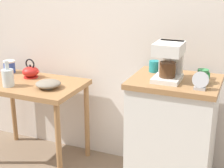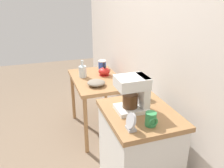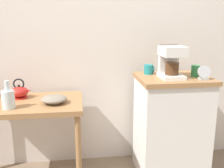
{
  "view_description": "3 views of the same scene",
  "coord_description": "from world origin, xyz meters",
  "px_view_note": "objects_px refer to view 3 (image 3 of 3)",
  "views": [
    {
      "loc": [
        1.07,
        -2.12,
        1.59
      ],
      "look_at": [
        0.18,
        0.02,
        0.82
      ],
      "focal_mm": 53.79,
      "sensor_mm": 36.0,
      "label": 1
    },
    {
      "loc": [
        1.95,
        -0.6,
        1.71
      ],
      "look_at": [
        0.12,
        0.02,
        0.93
      ],
      "focal_mm": 37.13,
      "sensor_mm": 36.0,
      "label": 2
    },
    {
      "loc": [
        -0.17,
        -2.01,
        1.37
      ],
      "look_at": [
        0.09,
        0.0,
        0.87
      ],
      "focal_mm": 42.25,
      "sensor_mm": 36.0,
      "label": 3
    }
  ],
  "objects_px": {
    "coffee_maker": "(171,60)",
    "mug_tall_green": "(196,71)",
    "table_clock": "(204,73)",
    "mug_dark_teal": "(149,69)",
    "teakettle": "(20,92)",
    "bowl_stoneware": "(54,99)",
    "glass_carafe_vase": "(8,99)"
  },
  "relations": [
    {
      "from": "coffee_maker",
      "to": "mug_tall_green",
      "type": "relative_size",
      "value": 2.81
    },
    {
      "from": "mug_tall_green",
      "to": "table_clock",
      "type": "distance_m",
      "value": 0.14
    },
    {
      "from": "mug_dark_teal",
      "to": "table_clock",
      "type": "relative_size",
      "value": 0.74
    },
    {
      "from": "teakettle",
      "to": "mug_dark_teal",
      "type": "xyz_separation_m",
      "value": [
        1.1,
        0.0,
        0.16
      ]
    },
    {
      "from": "mug_tall_green",
      "to": "table_clock",
      "type": "xyz_separation_m",
      "value": [
        0.0,
        -0.14,
        0.01
      ]
    },
    {
      "from": "bowl_stoneware",
      "to": "table_clock",
      "type": "bearing_deg",
      "value": -4.46
    },
    {
      "from": "teakettle",
      "to": "mug_tall_green",
      "type": "height_order",
      "value": "mug_tall_green"
    },
    {
      "from": "bowl_stoneware",
      "to": "mug_tall_green",
      "type": "bearing_deg",
      "value": 2.4
    },
    {
      "from": "mug_tall_green",
      "to": "mug_dark_teal",
      "type": "distance_m",
      "value": 0.39
    },
    {
      "from": "glass_carafe_vase",
      "to": "coffee_maker",
      "type": "height_order",
      "value": "coffee_maker"
    },
    {
      "from": "bowl_stoneware",
      "to": "coffee_maker",
      "type": "distance_m",
      "value": 0.99
    },
    {
      "from": "coffee_maker",
      "to": "table_clock",
      "type": "relative_size",
      "value": 2.26
    },
    {
      "from": "teakettle",
      "to": "bowl_stoneware",
      "type": "bearing_deg",
      "value": -31.85
    },
    {
      "from": "mug_dark_teal",
      "to": "mug_tall_green",
      "type": "bearing_deg",
      "value": -20.61
    },
    {
      "from": "mug_tall_green",
      "to": "mug_dark_teal",
      "type": "height_order",
      "value": "mug_tall_green"
    },
    {
      "from": "glass_carafe_vase",
      "to": "coffee_maker",
      "type": "xyz_separation_m",
      "value": [
        1.27,
        0.11,
        0.24
      ]
    },
    {
      "from": "glass_carafe_vase",
      "to": "mug_dark_teal",
      "type": "height_order",
      "value": "mug_dark_teal"
    },
    {
      "from": "glass_carafe_vase",
      "to": "coffee_maker",
      "type": "bearing_deg",
      "value": 5.12
    },
    {
      "from": "mug_tall_green",
      "to": "mug_dark_teal",
      "type": "bearing_deg",
      "value": 159.39
    },
    {
      "from": "teakettle",
      "to": "mug_dark_teal",
      "type": "height_order",
      "value": "mug_dark_teal"
    },
    {
      "from": "glass_carafe_vase",
      "to": "table_clock",
      "type": "distance_m",
      "value": 1.51
    },
    {
      "from": "bowl_stoneware",
      "to": "coffee_maker",
      "type": "height_order",
      "value": "coffee_maker"
    },
    {
      "from": "glass_carafe_vase",
      "to": "coffee_maker",
      "type": "relative_size",
      "value": 0.81
    },
    {
      "from": "glass_carafe_vase",
      "to": "bowl_stoneware",
      "type": "bearing_deg",
      "value": 14.45
    },
    {
      "from": "mug_tall_green",
      "to": "mug_dark_teal",
      "type": "xyz_separation_m",
      "value": [
        -0.37,
        0.14,
        -0.01
      ]
    },
    {
      "from": "teakettle",
      "to": "coffee_maker",
      "type": "distance_m",
      "value": 1.28
    },
    {
      "from": "bowl_stoneware",
      "to": "table_clock",
      "type": "relative_size",
      "value": 1.74
    },
    {
      "from": "mug_tall_green",
      "to": "table_clock",
      "type": "relative_size",
      "value": 0.8
    },
    {
      "from": "bowl_stoneware",
      "to": "table_clock",
      "type": "xyz_separation_m",
      "value": [
        1.18,
        -0.09,
        0.19
      ]
    },
    {
      "from": "glass_carafe_vase",
      "to": "mug_tall_green",
      "type": "relative_size",
      "value": 2.28
    },
    {
      "from": "glass_carafe_vase",
      "to": "mug_tall_green",
      "type": "height_order",
      "value": "mug_tall_green"
    },
    {
      "from": "coffee_maker",
      "to": "table_clock",
      "type": "height_order",
      "value": "coffee_maker"
    }
  ]
}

